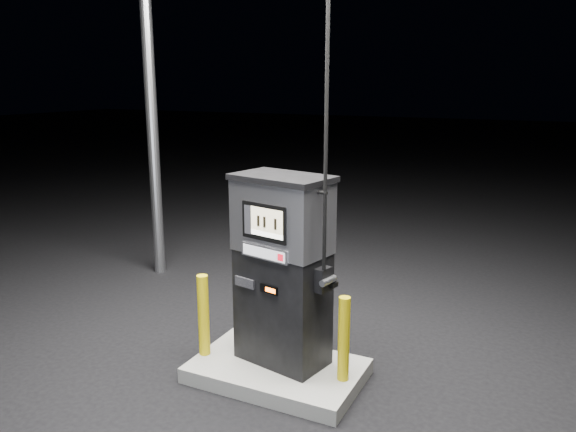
% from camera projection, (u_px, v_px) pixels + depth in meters
% --- Properties ---
extents(ground, '(80.00, 80.00, 0.00)m').
position_uv_depth(ground, '(277.00, 378.00, 5.41)').
color(ground, black).
rests_on(ground, ground).
extents(pump_island, '(1.60, 1.00, 0.15)m').
position_uv_depth(pump_island, '(277.00, 371.00, 5.39)').
color(pump_island, slate).
rests_on(pump_island, ground).
extents(fuel_dispenser, '(1.05, 0.71, 3.77)m').
position_uv_depth(fuel_dispenser, '(283.00, 269.00, 5.24)').
color(fuel_dispenser, black).
rests_on(fuel_dispenser, pump_island).
extents(bollard_left, '(0.13, 0.13, 0.82)m').
position_uv_depth(bollard_left, '(204.00, 315.00, 5.48)').
color(bollard_left, '#C4AD0A').
rests_on(bollard_left, pump_island).
extents(bollard_right, '(0.12, 0.12, 0.79)m').
position_uv_depth(bollard_right, '(344.00, 339.00, 5.01)').
color(bollard_right, '#C4AD0A').
rests_on(bollard_right, pump_island).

